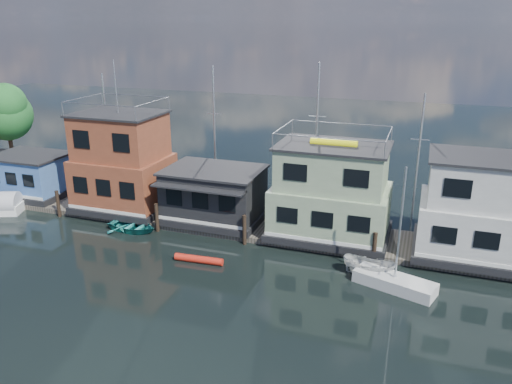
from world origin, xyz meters
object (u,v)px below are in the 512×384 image
at_px(houseboat_green, 331,193).
at_px(dinghy_teal, 132,226).
at_px(houseboat_dark, 214,194).
at_px(houseboat_white, 485,210).
at_px(houseboat_blue, 31,175).
at_px(day_sailer, 395,282).
at_px(red_kayak, 199,259).
at_px(houseboat_red, 123,164).
at_px(motorboat, 369,267).

xyz_separation_m(houseboat_green, dinghy_teal, (-14.30, -3.39, -3.15)).
distance_m(houseboat_dark, houseboat_white, 19.03).
xyz_separation_m(houseboat_blue, day_sailer, (31.55, -5.62, -1.77)).
distance_m(houseboat_blue, houseboat_dark, 17.50).
distance_m(red_kayak, day_sailer, 12.42).
bearing_deg(houseboat_dark, houseboat_red, 179.86).
height_order(houseboat_blue, houseboat_green, houseboat_green).
bearing_deg(dinghy_teal, houseboat_white, -78.65).
bearing_deg(red_kayak, dinghy_teal, 152.62).
xyz_separation_m(houseboat_red, motorboat, (20.40, -4.69, -3.47)).
xyz_separation_m(houseboat_blue, dinghy_teal, (12.20, -3.39, -1.80)).
xyz_separation_m(houseboat_white, day_sailer, (-4.95, -5.62, -3.10)).
bearing_deg(houseboat_red, houseboat_blue, -180.00).
xyz_separation_m(houseboat_red, houseboat_white, (27.00, 0.00, -0.57)).
bearing_deg(houseboat_blue, red_kayak, -18.62).
xyz_separation_m(houseboat_green, red_kayak, (-7.34, -6.45, -3.31)).
xyz_separation_m(houseboat_green, day_sailer, (5.05, -5.62, -3.11)).
bearing_deg(motorboat, dinghy_teal, 94.93).
height_order(houseboat_dark, dinghy_teal, houseboat_dark).
bearing_deg(houseboat_blue, motorboat, -8.91).
height_order(red_kayak, day_sailer, day_sailer).
xyz_separation_m(houseboat_dark, houseboat_white, (19.00, 0.02, 1.12)).
distance_m(houseboat_red, motorboat, 21.21).
distance_m(houseboat_blue, houseboat_green, 26.53).
height_order(houseboat_red, motorboat, houseboat_red).
height_order(houseboat_blue, red_kayak, houseboat_blue).
xyz_separation_m(houseboat_red, red_kayak, (9.66, -6.45, -3.86)).
bearing_deg(dinghy_teal, houseboat_green, -73.25).
bearing_deg(red_kayak, houseboat_green, 37.68).
height_order(houseboat_blue, houseboat_red, houseboat_red).
distance_m(day_sailer, motorboat, 1.90).
relative_size(motorboat, dinghy_teal, 0.85).
bearing_deg(houseboat_white, houseboat_green, 180.00).
xyz_separation_m(houseboat_red, day_sailer, (22.05, -5.62, -3.67)).
relative_size(houseboat_white, dinghy_teal, 2.17).
height_order(red_kayak, dinghy_teal, dinghy_teal).
distance_m(houseboat_blue, dinghy_teal, 12.79).
bearing_deg(houseboat_green, houseboat_white, -0.00).
height_order(houseboat_dark, houseboat_green, houseboat_green).
bearing_deg(motorboat, red_kayak, 108.44).
bearing_deg(houseboat_dark, houseboat_green, 0.12).
height_order(houseboat_blue, houseboat_dark, houseboat_dark).
bearing_deg(motorboat, houseboat_green, 45.04).
distance_m(motorboat, dinghy_teal, 17.75).
bearing_deg(dinghy_teal, day_sailer, -93.15).
bearing_deg(houseboat_white, motorboat, -144.62).
xyz_separation_m(houseboat_green, houseboat_white, (10.00, -0.00, -0.01)).
xyz_separation_m(houseboat_blue, houseboat_green, (26.50, 0.00, 1.34)).
relative_size(houseboat_red, motorboat, 3.59).
distance_m(houseboat_blue, day_sailer, 32.09).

